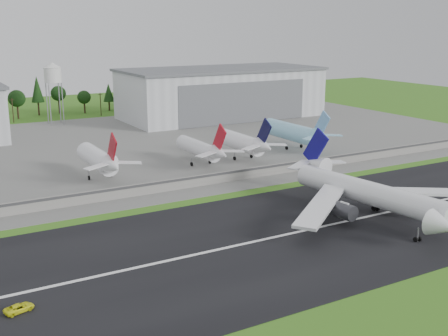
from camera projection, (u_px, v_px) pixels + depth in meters
ground at (298, 254)px, 117.11m from camera, size 600.00×600.00×0.00m
runway at (270, 238)px, 125.51m from camera, size 320.00×60.00×0.10m
runway_centerline at (270, 238)px, 125.49m from camera, size 220.00×1.00×0.02m
apron at (110, 148)px, 218.02m from camera, size 320.00×150.00×0.10m
blast_fence at (183, 183)px, 162.91m from camera, size 240.00×0.61×3.50m
hangar_east at (221, 93)px, 288.79m from camera, size 102.00×47.00×25.20m
water_tower at (53, 73)px, 264.23m from camera, size 8.40×8.40×29.40m
utility_poles at (59, 119)px, 285.31m from camera, size 230.00×3.00×12.00m
treeline at (52, 115)px, 297.93m from camera, size 320.00×16.00×22.00m
main_airliner at (370, 199)px, 138.04m from camera, size 56.74×59.22×18.17m
ground_vehicle at (19, 308)px, 93.06m from camera, size 5.39×3.51×1.38m
parked_jet_red_a at (101, 160)px, 171.55m from camera, size 7.36×31.29×16.86m
parked_jet_red_b at (203, 149)px, 188.57m from camera, size 7.36×31.29×16.40m
parked_jet_navy at (245, 143)px, 196.68m from camera, size 7.36×31.29×16.79m
parked_jet_skyblue at (297, 133)px, 213.44m from camera, size 7.36×37.29×17.15m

